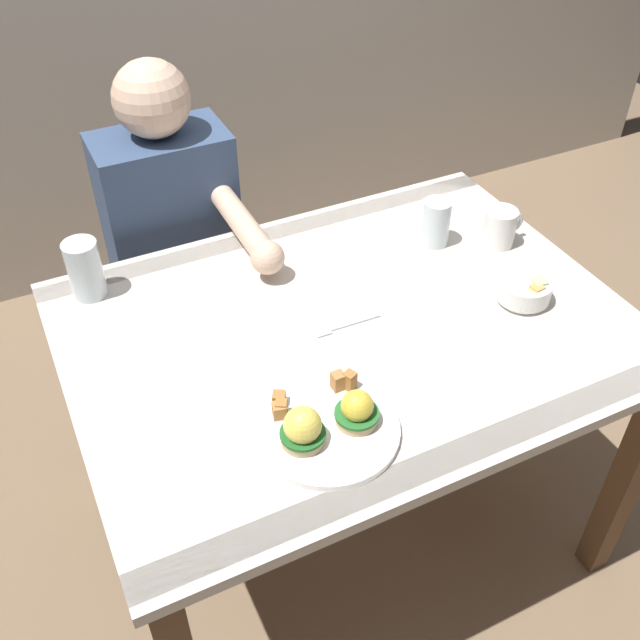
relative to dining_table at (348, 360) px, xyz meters
name	(u,v)px	position (x,y,z in m)	size (l,w,h in m)	color
ground_plane	(343,521)	(0.00, 0.00, -0.63)	(6.00, 6.00, 0.00)	#7F664C
dining_table	(348,360)	(0.00, 0.00, 0.00)	(1.20, 0.90, 0.74)	silver
eggs_benedict_plate	(326,424)	(-0.18, -0.25, 0.13)	(0.27, 0.27, 0.09)	white
fruit_bowl	(525,290)	(0.39, -0.10, 0.14)	(0.12, 0.12, 0.06)	white
coffee_mug	(500,226)	(0.48, 0.11, 0.16)	(0.11, 0.08, 0.09)	white
fork	(344,327)	(-0.02, 0.00, 0.11)	(0.16, 0.02, 0.00)	silver
water_glass_near	(86,273)	(-0.48, 0.35, 0.17)	(0.08, 0.08, 0.14)	silver
water_glass_far	(435,225)	(0.33, 0.19, 0.16)	(0.07, 0.07, 0.12)	silver
diner_person	(178,241)	(-0.21, 0.60, 0.02)	(0.34, 0.54, 1.14)	#33333D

